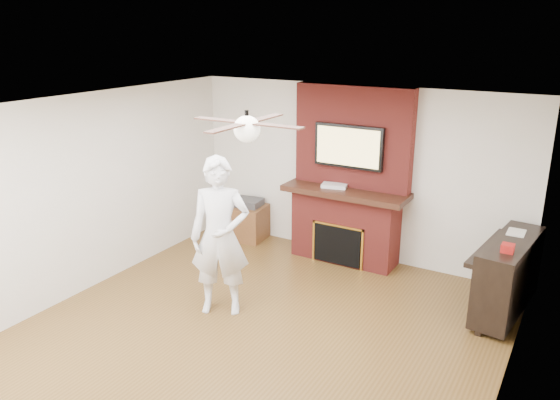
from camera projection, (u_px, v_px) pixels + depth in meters
The scene contains 11 objects.
room_shell at pixel (249, 233), 5.58m from camera, with size 5.36×5.86×2.86m.
fireplace at pixel (348, 193), 7.75m from camera, with size 1.78×0.64×2.50m.
tv at pixel (349, 147), 7.51m from camera, with size 1.00×0.08×0.60m.
ceiling_fan at pixel (247, 128), 5.25m from camera, with size 1.21×1.21×0.31m.
person at pixel (220, 237), 6.29m from camera, with size 0.69×0.46×1.89m, color silver.
side_table at pixel (248, 220), 8.72m from camera, with size 0.62×0.62×0.65m.
piano at pixel (507, 275), 6.36m from camera, with size 0.68×1.46×1.02m.
cable_box at pixel (334, 186), 7.72m from camera, with size 0.35×0.20×0.05m, color silver.
candle_orange at pixel (334, 256), 7.95m from camera, with size 0.07×0.07×0.12m, color red.
candle_green at pixel (338, 259), 7.87m from camera, with size 0.07×0.07×0.10m, color #317C35.
candle_cream at pixel (349, 261), 7.82m from camera, with size 0.08×0.08×0.10m, color beige.
Camera 1 is at (2.91, -4.34, 3.28)m, focal length 35.00 mm.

